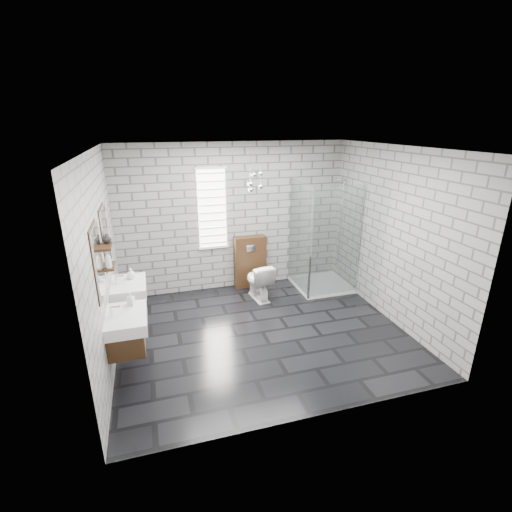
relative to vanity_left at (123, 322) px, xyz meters
name	(u,v)px	position (x,y,z in m)	size (l,w,h in m)	color
floor	(263,333)	(1.91, 0.48, -0.77)	(4.20, 3.60, 0.02)	black
ceiling	(264,147)	(1.91, 0.48, 1.95)	(4.20, 3.60, 0.02)	white
wall_back	(234,218)	(1.91, 2.29, 0.59)	(4.20, 0.02, 2.70)	gray
wall_front	(319,306)	(1.91, -1.33, 0.59)	(4.20, 0.02, 2.70)	gray
wall_left	(102,263)	(-0.20, 0.48, 0.59)	(0.02, 3.60, 2.70)	gray
wall_right	(393,236)	(4.02, 0.48, 0.59)	(0.02, 3.60, 2.70)	gray
vanity_left	(123,322)	(0.00, 0.00, 0.00)	(0.47, 0.70, 1.57)	#3F2613
vanity_right	(126,289)	(0.00, 0.97, 0.00)	(0.47, 0.70, 1.57)	#3F2613
shelf_lower	(109,266)	(-0.12, 0.43, 0.56)	(0.14, 0.30, 0.03)	#3F2613
shelf_upper	(106,247)	(-0.12, 0.43, 0.82)	(0.14, 0.30, 0.03)	#3F2613
window	(212,209)	(1.51, 2.26, 0.79)	(0.56, 0.05, 1.48)	white
cistern_panel	(250,262)	(2.18, 2.18, -0.26)	(0.60, 0.20, 1.00)	#3F2613
flush_plate	(251,248)	(2.18, 2.07, 0.04)	(0.18, 0.01, 0.12)	silver
shower_enclosure	(320,264)	(3.41, 1.66, -0.25)	(1.00, 1.00, 2.03)	white
pendant_cluster	(255,181)	(2.18, 1.83, 1.32)	(0.31, 0.24, 0.81)	silver
toilet	(258,281)	(2.18, 1.61, -0.42)	(0.38, 0.66, 0.68)	white
soap_bottle_a	(131,299)	(0.10, 0.22, 0.18)	(0.08, 0.08, 0.17)	#B2B2B2
soap_bottle_b	(131,274)	(0.08, 1.10, 0.17)	(0.13, 0.13, 0.16)	#B2B2B2
soap_bottle_c	(108,260)	(-0.11, 0.33, 0.68)	(0.08, 0.08, 0.21)	#B2B2B2
vase	(107,238)	(-0.11, 0.53, 0.90)	(0.11, 0.11, 0.12)	#B2B2B2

